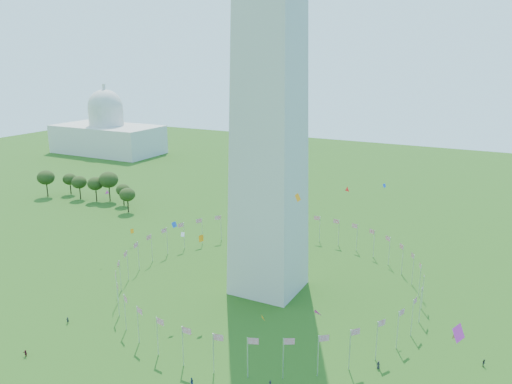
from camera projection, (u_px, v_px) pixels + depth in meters
flag_ring at (269, 273)px, 135.80m from camera, size 80.24×80.24×9.00m
capitol_building at (106, 118)px, 321.98m from camera, size 70.00×35.00×46.00m
kites_aloft at (267, 274)px, 101.52m from camera, size 108.84×71.81×32.08m
tree_line_west at (90, 189)px, 217.89m from camera, size 55.41×16.12×12.94m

